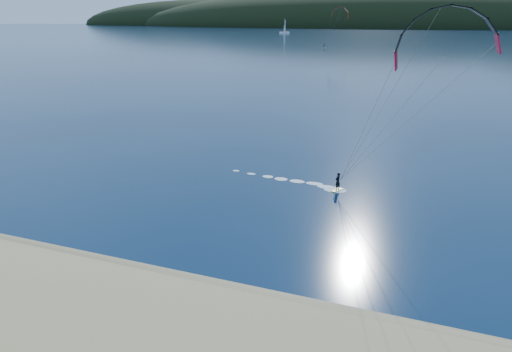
{
  "coord_description": "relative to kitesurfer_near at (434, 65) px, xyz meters",
  "views": [
    {
      "loc": [
        10.86,
        -14.16,
        14.18
      ],
      "look_at": [
        2.04,
        10.0,
        5.0
      ],
      "focal_mm": 31.29,
      "sensor_mm": 36.0,
      "label": 1
    }
  ],
  "objects": [
    {
      "name": "wet_sand",
      "position": [
        -11.55,
        -13.24,
        -11.2
      ],
      "size": [
        220.0,
        2.5,
        0.1
      ],
      "color": "olive",
      "rests_on": "ground"
    },
    {
      "name": "kitesurfer_far",
      "position": [
        -39.76,
        188.57,
        3.08
      ],
      "size": [
        11.95,
        4.88,
        17.02
      ],
      "color": "#A4DA19",
      "rests_on": "ground"
    },
    {
      "name": "ground",
      "position": [
        -11.55,
        -17.74,
        -11.25
      ],
      "size": [
        1800.0,
        1800.0,
        0.0
      ],
      "primitive_type": "plane",
      "color": "#08203E",
      "rests_on": "ground"
    },
    {
      "name": "kitesurfer_near",
      "position": [
        0.0,
        0.0,
        0.0
      ],
      "size": [
        21.02,
        7.48,
        14.33
      ],
      "color": "#A4DA19",
      "rests_on": "ground"
    },
    {
      "name": "headland",
      "position": [
        -10.92,
        727.54,
        -11.25
      ],
      "size": [
        1200.0,
        310.0,
        140.0
      ],
      "color": "black",
      "rests_on": "ground"
    },
    {
      "name": "sailboat",
      "position": [
        -123.81,
        381.62,
        -10.28
      ],
      "size": [
        9.25,
        5.97,
        13.18
      ],
      "color": "white",
      "rests_on": "ground"
    }
  ]
}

